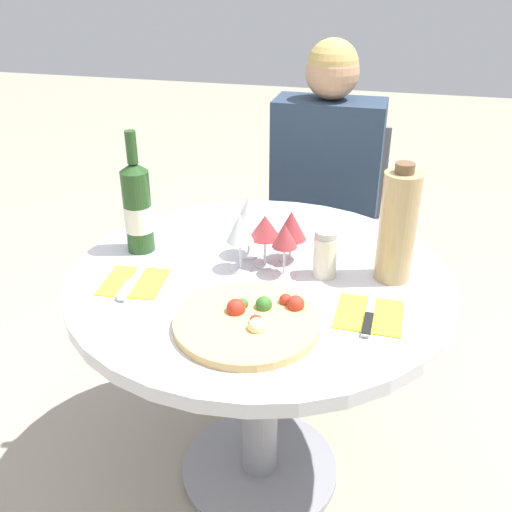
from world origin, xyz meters
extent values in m
plane|color=#9E937F|center=(0.00, 0.00, 0.00)|extent=(12.00, 12.00, 0.00)
cylinder|color=gray|center=(0.00, 0.00, 0.01)|extent=(0.49, 0.49, 0.02)
cylinder|color=gray|center=(0.00, 0.00, 0.35)|extent=(0.11, 0.11, 0.66)
cylinder|color=silver|center=(0.00, 0.00, 0.70)|extent=(0.99, 0.99, 0.04)
cylinder|color=slate|center=(0.05, 0.80, 0.01)|extent=(0.40, 0.40, 0.01)
cylinder|color=slate|center=(0.05, 0.80, 0.22)|extent=(0.06, 0.06, 0.45)
cube|color=slate|center=(0.05, 0.80, 0.46)|extent=(0.44, 0.44, 0.03)
cube|color=slate|center=(0.05, 1.01, 0.67)|extent=(0.44, 0.02, 0.38)
cube|color=#28384C|center=(0.05, 0.64, 0.24)|extent=(0.34, 0.32, 0.48)
cube|color=#28384C|center=(0.05, 0.80, 0.74)|extent=(0.40, 0.20, 0.52)
sphere|color=tan|center=(0.05, 0.80, 1.09)|extent=(0.19, 0.19, 0.19)
sphere|color=tan|center=(0.05, 0.80, 1.12)|extent=(0.18, 0.18, 0.18)
cylinder|color=#DBB26B|center=(0.03, -0.24, 0.73)|extent=(0.33, 0.33, 0.02)
sphere|color=#B22D1E|center=(0.13, -0.17, 0.75)|extent=(0.04, 0.04, 0.04)
sphere|color=#B22D1E|center=(0.10, -0.16, 0.75)|extent=(0.03, 0.03, 0.03)
sphere|color=#336B28|center=(0.01, -0.20, 0.75)|extent=(0.03, 0.03, 0.03)
sphere|color=#336B28|center=(0.06, -0.19, 0.75)|extent=(0.04, 0.04, 0.04)
sphere|color=#B22D1E|center=(0.05, -0.26, 0.75)|extent=(0.03, 0.03, 0.03)
sphere|color=#B22D1E|center=(0.00, -0.22, 0.75)|extent=(0.04, 0.04, 0.04)
sphere|color=beige|center=(0.06, -0.28, 0.75)|extent=(0.04, 0.04, 0.04)
cylinder|color=#23471E|center=(-0.35, 0.04, 0.83)|extent=(0.08, 0.08, 0.23)
cone|color=#23471E|center=(-0.35, 0.04, 0.96)|extent=(0.08, 0.08, 0.03)
cylinder|color=#23471E|center=(-0.35, 0.04, 1.01)|extent=(0.03, 0.03, 0.09)
cylinder|color=silver|center=(-0.35, 0.04, 0.82)|extent=(0.08, 0.08, 0.07)
cylinder|color=tan|center=(0.33, 0.06, 0.86)|extent=(0.09, 0.09, 0.28)
cylinder|color=brown|center=(0.33, 0.06, 1.01)|extent=(0.05, 0.05, 0.02)
cylinder|color=silver|center=(0.16, 0.03, 0.77)|extent=(0.06, 0.06, 0.11)
cylinder|color=#B2B2B7|center=(0.16, 0.03, 0.84)|extent=(0.06, 0.06, 0.02)
cylinder|color=silver|center=(0.06, 0.01, 0.72)|extent=(0.06, 0.06, 0.00)
cylinder|color=silver|center=(0.06, 0.01, 0.76)|extent=(0.01, 0.01, 0.08)
cone|color=#9E383D|center=(0.06, 0.01, 0.83)|extent=(0.06, 0.06, 0.06)
cylinder|color=silver|center=(-0.06, 0.01, 0.72)|extent=(0.06, 0.06, 0.00)
cylinder|color=silver|center=(-0.06, 0.01, 0.76)|extent=(0.01, 0.01, 0.08)
cone|color=silver|center=(-0.06, 0.01, 0.84)|extent=(0.07, 0.07, 0.08)
cylinder|color=silver|center=(-0.06, 0.09, 0.72)|extent=(0.06, 0.06, 0.00)
cylinder|color=silver|center=(-0.06, 0.09, 0.77)|extent=(0.01, 0.01, 0.08)
cone|color=silver|center=(-0.06, 0.09, 0.85)|extent=(0.08, 0.08, 0.08)
cylinder|color=silver|center=(0.06, 0.09, 0.72)|extent=(0.06, 0.06, 0.00)
cylinder|color=silver|center=(0.06, 0.09, 0.75)|extent=(0.01, 0.01, 0.06)
cone|color=#9E383D|center=(0.06, 0.09, 0.82)|extent=(0.08, 0.08, 0.08)
cylinder|color=silver|center=(0.00, 0.05, 0.72)|extent=(0.06, 0.06, 0.00)
cylinder|color=silver|center=(0.00, 0.05, 0.76)|extent=(0.01, 0.01, 0.08)
cone|color=#9E383D|center=(0.00, 0.05, 0.83)|extent=(0.08, 0.08, 0.06)
cube|color=yellow|center=(-0.29, -0.13, 0.72)|extent=(0.17, 0.17, 0.00)
cube|color=silver|center=(-0.29, -0.13, 0.73)|extent=(0.04, 0.19, 0.00)
cube|color=silver|center=(-0.29, -0.18, 0.73)|extent=(0.03, 0.09, 0.00)
cube|color=yellow|center=(0.29, -0.13, 0.72)|extent=(0.15, 0.15, 0.00)
cube|color=silver|center=(0.29, -0.13, 0.73)|extent=(0.02, 0.19, 0.00)
cube|color=black|center=(0.29, -0.18, 0.73)|extent=(0.02, 0.09, 0.00)
camera|label=1|loc=(0.32, -1.25, 1.44)|focal=40.00mm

